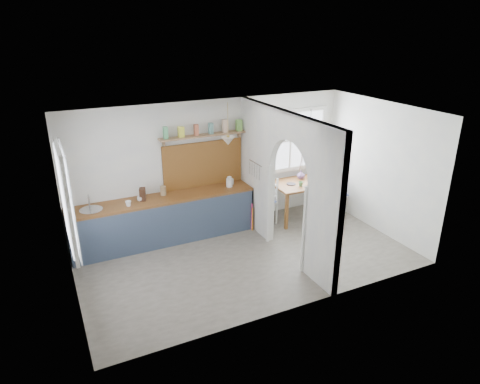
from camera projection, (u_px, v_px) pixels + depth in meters
name	position (u px, v px, depth m)	size (l,w,h in m)	color
floor	(248.00, 258.00, 7.71)	(5.80, 3.20, 0.01)	gray
ceiling	(249.00, 114.00, 6.75)	(5.80, 3.20, 0.01)	silver
walls	(248.00, 191.00, 7.23)	(5.81, 3.21, 2.60)	silver
partition	(282.00, 175.00, 7.51)	(0.12, 3.20, 2.60)	silver
kitchen_window	(64.00, 200.00, 5.94)	(0.10, 1.16, 1.50)	white
nook_window	(290.00, 141.00, 9.16)	(1.76, 0.10, 1.30)	white
counter	(164.00, 218.00, 8.20)	(3.50, 0.60, 0.90)	brown
sink	(91.00, 210.00, 7.49)	(0.40, 0.40, 0.02)	#B7B8BA
backsplash	(203.00, 164.00, 8.45)	(1.65, 0.03, 0.90)	brown
shelf	(204.00, 133.00, 8.14)	(1.75, 0.20, 0.21)	olive
pendant_lamp	(228.00, 141.00, 8.04)	(0.26, 0.26, 0.16)	white
utensil_rail	(256.00, 163.00, 8.18)	(0.02, 0.02, 0.50)	#B7B8BA
dining_table	(302.00, 200.00, 9.19)	(1.29, 0.86, 0.81)	brown
chair_left	(263.00, 201.00, 8.85)	(0.46, 0.46, 1.01)	silver
chair_right	(341.00, 193.00, 9.54)	(0.38, 0.38, 0.83)	silver
kettle	(229.00, 182.00, 8.52)	(0.17, 0.14, 0.21)	silver
mug_a	(128.00, 204.00, 7.61)	(0.11, 0.11, 0.10)	white
mug_b	(140.00, 199.00, 7.84)	(0.11, 0.11, 0.09)	silver
knife_block	(143.00, 194.00, 7.85)	(0.11, 0.15, 0.23)	#46281B
jar	(163.00, 191.00, 8.09)	(0.11, 0.11, 0.18)	olive
towel_magenta	(252.00, 218.00, 8.66)	(0.02, 0.03, 0.61)	#C63667
towel_orange	(252.00, 219.00, 8.65)	(0.02, 0.03, 0.50)	orange
bowl	(314.00, 180.00, 9.05)	(0.27, 0.27, 0.07)	beige
table_cup	(301.00, 184.00, 8.82)	(0.10, 0.10, 0.09)	#558C52
plate	(291.00, 184.00, 8.93)	(0.19, 0.19, 0.02)	black
vase	(301.00, 175.00, 9.23)	(0.17, 0.17, 0.18)	#694977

